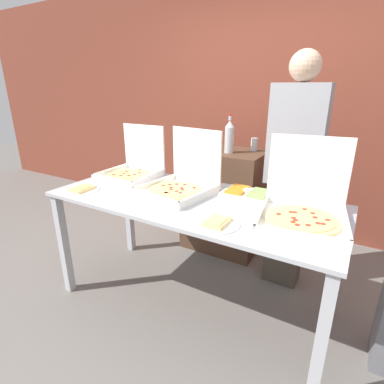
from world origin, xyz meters
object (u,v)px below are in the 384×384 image
pizza_box_near_left (181,182)px  soda_can_silver (254,144)px  paper_plate_front_center (82,189)px  pizza_box_far_right (133,168)px  pizza_box_far_left (303,207)px  paper_plate_front_right (217,223)px  veggie_tray (248,194)px  person_guest_plaid (293,172)px  soda_can_colored (187,144)px  soda_bottle (229,136)px

pizza_box_near_left → soda_can_silver: 1.00m
soda_can_silver → paper_plate_front_center: bearing=-122.9°
pizza_box_near_left → pizza_box_far_right: pizza_box_near_left is taller
pizza_box_far_left → paper_plate_front_right: bearing=-152.2°
paper_plate_front_right → veggie_tray: (-0.01, 0.51, 0.01)m
paper_plate_front_center → paper_plate_front_right: same height
pizza_box_far_left → veggie_tray: size_ratio=1.57×
soda_can_silver → person_guest_plaid: size_ratio=0.07×
pizza_box_far_right → soda_can_colored: 0.61m
soda_can_silver → person_guest_plaid: bearing=-40.9°
person_guest_plaid → pizza_box_far_left: bearing=107.9°
paper_plate_front_right → pizza_box_near_left: bearing=142.3°
paper_plate_front_center → paper_plate_front_right: bearing=-0.5°
paper_plate_front_center → soda_bottle: 1.35m
pizza_box_far_left → pizza_box_near_left: bearing=167.3°
pizza_box_far_right → pizza_box_near_left: bearing=-13.1°
paper_plate_front_right → veggie_tray: bearing=90.8°
person_guest_plaid → pizza_box_near_left: bearing=41.1°
soda_bottle → person_guest_plaid: (0.63, -0.20, -0.20)m
soda_can_colored → pizza_box_far_left: bearing=-31.1°
pizza_box_near_left → soda_bottle: size_ratio=1.52×
pizza_box_far_right → paper_plate_front_right: (1.03, -0.48, -0.06)m
pizza_box_near_left → pizza_box_far_left: size_ratio=0.95×
pizza_box_near_left → soda_can_silver: (0.20, 0.97, 0.14)m
pizza_box_far_left → soda_can_silver: bearing=113.9°
veggie_tray → paper_plate_front_right: bearing=-89.2°
pizza_box_near_left → person_guest_plaid: 0.88m
pizza_box_near_left → pizza_box_far_left: 0.87m
paper_plate_front_center → soda_can_silver: size_ratio=1.91×
pizza_box_near_left → pizza_box_far_right: 0.58m
pizza_box_near_left → paper_plate_front_right: bearing=-29.2°
pizza_box_near_left → paper_plate_front_center: (-0.65, -0.35, -0.07)m
paper_plate_front_right → soda_can_colored: (-0.82, 1.04, 0.20)m
pizza_box_near_left → pizza_box_far_left: pizza_box_far_left is taller
paper_plate_front_right → soda_bottle: (-0.43, 1.14, 0.29)m
veggie_tray → person_guest_plaid: bearing=64.0°
veggie_tray → soda_bottle: 0.81m
soda_can_colored → person_guest_plaid: 1.03m
pizza_box_near_left → veggie_tray: 0.49m
paper_plate_front_right → pizza_box_far_right: bearing=155.0°
pizza_box_far_right → veggie_tray: 1.02m
paper_plate_front_center → person_guest_plaid: 1.61m
veggie_tray → soda_can_colored: size_ratio=2.83×
soda_bottle → soda_can_silver: bearing=48.0°
paper_plate_front_center → veggie_tray: bearing=24.5°
pizza_box_far_left → soda_can_colored: size_ratio=4.44×
paper_plate_front_right → soda_can_silver: size_ratio=2.09×
veggie_tray → soda_bottle: bearing=124.4°
paper_plate_front_right → veggie_tray: 0.51m
pizza_box_far_right → paper_plate_front_center: 0.48m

